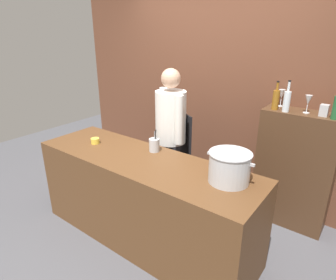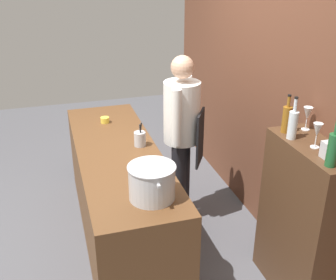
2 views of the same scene
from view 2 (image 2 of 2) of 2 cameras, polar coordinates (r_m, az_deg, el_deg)
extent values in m
plane|color=#4C4C51|center=(4.10, -6.37, -12.78)|extent=(8.00, 8.00, 0.00)
cube|color=brown|center=(3.87, 13.61, 9.29)|extent=(4.40, 0.10, 3.00)
cube|color=brown|center=(3.84, -6.68, -7.43)|extent=(2.31, 0.70, 0.90)
cube|color=#472D1C|center=(3.29, 18.18, -10.83)|extent=(0.76, 0.32, 1.27)
cylinder|color=black|center=(4.03, 1.47, -6.14)|extent=(0.14, 0.14, 0.84)
cylinder|color=black|center=(4.19, 2.08, -4.79)|extent=(0.14, 0.14, 0.84)
cylinder|color=white|center=(3.81, 1.92, 3.86)|extent=(0.34, 0.34, 0.58)
cube|color=black|center=(3.87, 4.48, 0.28)|extent=(0.27, 0.17, 0.52)
cylinder|color=white|center=(3.59, 1.16, 3.09)|extent=(0.09, 0.09, 0.52)
cylinder|color=white|center=(4.00, 2.61, 5.32)|extent=(0.09, 0.09, 0.52)
sphere|color=tan|center=(3.68, 2.01, 10.06)|extent=(0.21, 0.21, 0.21)
cylinder|color=#B7BABF|center=(2.87, -2.25, -5.94)|extent=(0.33, 0.33, 0.24)
cylinder|color=#B7BABF|center=(2.80, -2.29, -3.75)|extent=(0.34, 0.34, 0.01)
cube|color=#B7BABF|center=(2.98, -3.15, -2.97)|extent=(0.04, 0.02, 0.02)
cube|color=#B7BABF|center=(2.68, -1.30, -6.40)|extent=(0.04, 0.02, 0.02)
cylinder|color=#B7BABF|center=(3.66, -3.92, 0.14)|extent=(0.10, 0.10, 0.13)
cylinder|color=#B7BABF|center=(3.64, -3.87, 0.85)|extent=(0.03, 0.02, 0.19)
cylinder|color=#262626|center=(3.64, -3.85, 1.01)|extent=(0.04, 0.03, 0.21)
cylinder|color=#262626|center=(3.63, -3.83, 0.80)|extent=(0.02, 0.02, 0.19)
cylinder|color=yellow|center=(4.22, -8.75, 2.76)|extent=(0.09, 0.09, 0.06)
cylinder|color=#1E592D|center=(2.69, 21.85, -1.34)|extent=(0.07, 0.07, 0.21)
cylinder|color=#8C5919|center=(3.10, 16.11, 2.73)|extent=(0.07, 0.07, 0.20)
cylinder|color=#8C5919|center=(3.06, 16.41, 5.13)|extent=(0.02, 0.02, 0.08)
cylinder|color=black|center=(3.04, 16.51, 5.95)|extent=(0.03, 0.03, 0.01)
cylinder|color=silver|center=(3.01, 16.91, 1.97)|extent=(0.07, 0.07, 0.20)
cylinder|color=silver|center=(2.96, 17.26, 4.63)|extent=(0.02, 0.02, 0.10)
cylinder|color=black|center=(2.94, 17.39, 5.62)|extent=(0.03, 0.03, 0.01)
cylinder|color=silver|center=(2.95, 19.67, -0.93)|extent=(0.06, 0.06, 0.01)
cylinder|color=silver|center=(2.93, 19.78, -0.20)|extent=(0.01, 0.01, 0.08)
cone|color=silver|center=(2.90, 20.02, 1.32)|extent=(0.06, 0.06, 0.09)
cylinder|color=silver|center=(3.22, 18.50, 1.41)|extent=(0.06, 0.06, 0.01)
cylinder|color=silver|center=(3.21, 18.59, 2.06)|extent=(0.01, 0.01, 0.07)
cone|color=silver|center=(3.18, 18.80, 3.49)|extent=(0.07, 0.07, 0.10)
cube|color=#B2B2B7|center=(2.81, 21.30, -1.29)|extent=(0.07, 0.07, 0.11)
camera|label=1|loc=(2.08, -54.79, 1.89)|focal=30.73mm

